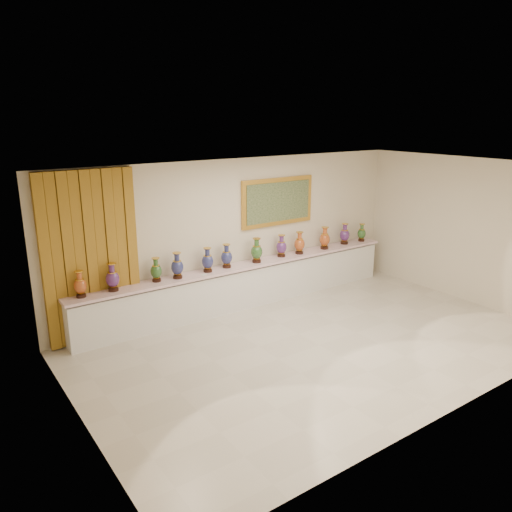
% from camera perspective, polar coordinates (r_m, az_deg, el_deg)
% --- Properties ---
extents(ground, '(8.00, 8.00, 0.00)m').
position_cam_1_polar(ground, '(8.78, 7.25, -10.08)').
color(ground, beige).
rests_on(ground, ground).
extents(room, '(8.00, 8.00, 8.00)m').
position_cam_1_polar(room, '(9.04, -14.55, 1.04)').
color(room, beige).
rests_on(room, ground).
extents(counter, '(7.28, 0.48, 0.90)m').
position_cam_1_polar(counter, '(10.27, -1.18, -3.38)').
color(counter, white).
rests_on(counter, ground).
extents(vase_0, '(0.22, 0.22, 0.46)m').
position_cam_1_polar(vase_0, '(8.75, -19.45, -3.19)').
color(vase_0, black).
rests_on(vase_0, counter).
extents(vase_1, '(0.28, 0.28, 0.49)m').
position_cam_1_polar(vase_1, '(8.88, -16.07, -2.49)').
color(vase_1, black).
rests_on(vase_1, counter).
extents(vase_2, '(0.23, 0.23, 0.45)m').
position_cam_1_polar(vase_2, '(9.19, -11.34, -1.68)').
color(vase_2, black).
rests_on(vase_2, counter).
extents(vase_3, '(0.23, 0.23, 0.49)m').
position_cam_1_polar(vase_3, '(9.30, -8.99, -1.22)').
color(vase_3, black).
rests_on(vase_3, counter).
extents(vase_4, '(0.24, 0.24, 0.48)m').
position_cam_1_polar(vase_4, '(9.60, -5.56, -0.58)').
color(vase_4, black).
rests_on(vase_4, counter).
extents(vase_5, '(0.23, 0.23, 0.48)m').
position_cam_1_polar(vase_5, '(9.84, -3.38, -0.12)').
color(vase_5, black).
rests_on(vase_5, counter).
extents(vase_6, '(0.29, 0.29, 0.51)m').
position_cam_1_polar(vase_6, '(10.16, 0.07, 0.51)').
color(vase_6, black).
rests_on(vase_6, counter).
extents(vase_7, '(0.23, 0.23, 0.47)m').
position_cam_1_polar(vase_7, '(10.60, 2.93, 1.05)').
color(vase_7, black).
rests_on(vase_7, counter).
extents(vase_8, '(0.23, 0.23, 0.49)m').
position_cam_1_polar(vase_8, '(10.84, 4.99, 1.38)').
color(vase_8, black).
rests_on(vase_8, counter).
extents(vase_9, '(0.26, 0.26, 0.50)m').
position_cam_1_polar(vase_9, '(11.29, 7.85, 1.93)').
color(vase_9, black).
rests_on(vase_9, counter).
extents(vase_10, '(0.28, 0.28, 0.49)m').
position_cam_1_polar(vase_10, '(11.80, 10.10, 2.41)').
color(vase_10, black).
rests_on(vase_10, counter).
extents(vase_11, '(0.25, 0.25, 0.42)m').
position_cam_1_polar(vase_11, '(12.15, 11.98, 2.55)').
color(vase_11, black).
rests_on(vase_11, counter).
extents(label_card, '(0.10, 0.06, 0.00)m').
position_cam_1_polar(label_card, '(9.49, -5.95, -2.13)').
color(label_card, white).
rests_on(label_card, counter).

